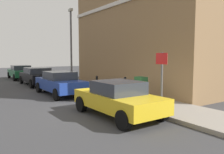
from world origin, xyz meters
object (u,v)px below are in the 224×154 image
object	(u,v)px
bollard_far_kerb	(97,84)
bollard_near_cabinet	(125,86)
utility_cabinet	(141,89)
car_black	(37,76)
lamppost	(71,43)
car_blue	(60,83)
car_green	(21,72)
car_yellow	(118,98)
street_sign	(162,72)

from	to	relation	value
bollard_far_kerb	bollard_near_cabinet	bearing A→B (deg)	-53.78
utility_cabinet	car_black	bearing A→B (deg)	103.06
lamppost	bollard_near_cabinet	bearing A→B (deg)	-87.42
car_blue	car_green	world-z (taller)	car_blue
bollard_near_cabinet	bollard_far_kerb	world-z (taller)	same
bollard_far_kerb	utility_cabinet	bearing A→B (deg)	-72.16
car_yellow	car_green	bearing A→B (deg)	-0.79
car_blue	car_green	xyz separation A→B (m)	(0.02, 11.06, -0.00)
lamppost	car_green	bearing A→B (deg)	106.16
bollard_far_kerb	car_blue	bearing A→B (deg)	131.47
car_yellow	car_black	xyz separation A→B (m)	(-0.02, 11.19, 0.04)
bollard_near_cabinet	car_yellow	bearing A→B (deg)	-131.29
car_blue	car_black	xyz separation A→B (m)	(0.13, 5.40, 0.01)
utility_cabinet	bollard_far_kerb	world-z (taller)	utility_cabinet
car_yellow	utility_cabinet	distance (m)	2.61
car_yellow	car_green	size ratio (longest dim) A/B	0.89
car_black	lamppost	size ratio (longest dim) A/B	0.78
bollard_near_cabinet	street_sign	size ratio (longest dim) A/B	0.45
car_yellow	car_blue	size ratio (longest dim) A/B	0.93
utility_cabinet	bollard_far_kerb	size ratio (longest dim) A/B	1.11
car_green	bollard_far_kerb	distance (m)	12.89
lamppost	car_black	bearing A→B (deg)	136.87
car_blue	car_black	size ratio (longest dim) A/B	0.96
street_sign	lamppost	bearing A→B (deg)	87.19
lamppost	street_sign	bearing A→B (deg)	-92.81
car_black	lamppost	bearing A→B (deg)	-133.30
car_green	utility_cabinet	xyz separation A→B (m)	(2.40, -15.56, -0.04)
car_black	street_sign	bearing A→B (deg)	-172.43
lamppost	utility_cabinet	bearing A→B (deg)	-88.60
car_blue	bollard_far_kerb	xyz separation A→B (m)	(1.54, -1.74, -0.02)
street_sign	lamppost	distance (m)	10.08
car_blue	utility_cabinet	distance (m)	5.11
car_black	car_yellow	bearing A→B (deg)	179.96
bollard_near_cabinet	street_sign	world-z (taller)	street_sign
lamppost	bollard_far_kerb	bearing A→B (deg)	-97.65
car_blue	car_green	size ratio (longest dim) A/B	0.96
utility_cabinet	bollard_near_cabinet	world-z (taller)	utility_cabinet
car_green	utility_cabinet	world-z (taller)	car_green
car_yellow	utility_cabinet	xyz separation A→B (m)	(2.27, 1.29, -0.02)
bollard_far_kerb	car_green	bearing A→B (deg)	96.75
utility_cabinet	lamppost	size ratio (longest dim) A/B	0.20
bollard_near_cabinet	lamppost	xyz separation A→B (m)	(-0.29, 6.52, 2.60)
bollard_near_cabinet	lamppost	size ratio (longest dim) A/B	0.18
car_green	street_sign	world-z (taller)	street_sign
car_blue	utility_cabinet	size ratio (longest dim) A/B	3.72
car_black	car_green	bearing A→B (deg)	0.92
street_sign	car_blue	bearing A→B (deg)	105.04
bollard_far_kerb	street_sign	bearing A→B (deg)	-87.51
utility_cabinet	bollard_near_cabinet	xyz separation A→B (m)	(0.10, 1.41, 0.02)
car_black	utility_cabinet	bearing A→B (deg)	-167.10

